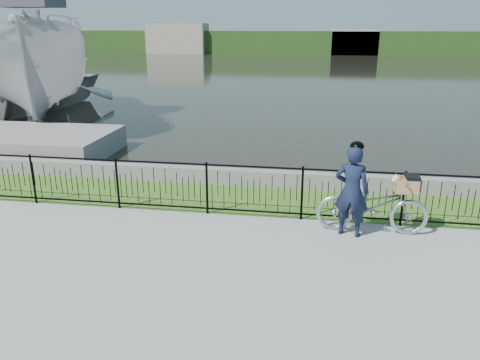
% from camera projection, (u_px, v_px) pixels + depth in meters
% --- Properties ---
extents(ground, '(120.00, 120.00, 0.00)m').
position_uv_depth(ground, '(242.00, 250.00, 8.43)').
color(ground, gray).
rests_on(ground, ground).
extents(grass_strip, '(60.00, 2.00, 0.01)m').
position_uv_depth(grass_strip, '(259.00, 200.00, 10.86)').
color(grass_strip, '#3F6820').
rests_on(grass_strip, ground).
extents(water, '(120.00, 120.00, 0.00)m').
position_uv_depth(water, '(302.00, 73.00, 39.34)').
color(water, black).
rests_on(water, ground).
extents(quay_wall, '(60.00, 0.30, 0.40)m').
position_uv_depth(quay_wall, '(264.00, 178.00, 11.74)').
color(quay_wall, gray).
rests_on(quay_wall, ground).
extents(fence, '(14.00, 0.06, 1.15)m').
position_uv_depth(fence, '(254.00, 191.00, 9.75)').
color(fence, black).
rests_on(fence, ground).
extents(far_treeline, '(120.00, 6.00, 3.00)m').
position_uv_depth(far_treeline, '(309.00, 42.00, 64.16)').
color(far_treeline, '#29461A').
rests_on(far_treeline, ground).
extents(far_building_left, '(8.00, 4.00, 4.00)m').
position_uv_depth(far_building_left, '(178.00, 38.00, 64.81)').
color(far_building_left, gray).
rests_on(far_building_left, ground).
extents(far_building_right, '(6.00, 3.00, 3.20)m').
position_uv_depth(far_building_right, '(354.00, 42.00, 61.83)').
color(far_building_right, gray).
rests_on(far_building_right, ground).
extents(bicycle_rig, '(2.11, 0.74, 1.22)m').
position_uv_depth(bicycle_rig, '(373.00, 205.00, 9.02)').
color(bicycle_rig, '#ADB0B9').
rests_on(bicycle_rig, ground).
extents(cyclist, '(0.73, 0.56, 1.85)m').
position_uv_depth(cyclist, '(352.00, 190.00, 8.80)').
color(cyclist, black).
rests_on(cyclist, ground).
extents(boat_near, '(8.99, 11.78, 6.10)m').
position_uv_depth(boat_near, '(38.00, 67.00, 19.01)').
color(boat_near, '#B1B0B1').
rests_on(boat_near, water).
extents(boat_far, '(9.04, 11.30, 2.09)m').
position_uv_depth(boat_far, '(4.00, 89.00, 21.42)').
color(boat_far, '#B1B0B1').
rests_on(boat_far, water).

